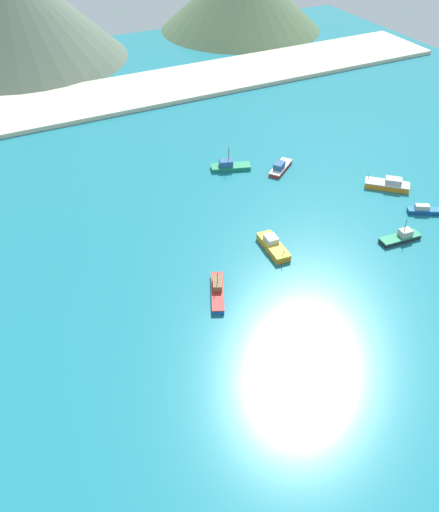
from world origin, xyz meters
name	(u,v)px	position (x,y,z in m)	size (l,w,h in m)	color
ground	(192,271)	(0.00, 30.00, -0.25)	(260.00, 280.00, 0.50)	teal
fishing_boat_1	(425,210)	(50.96, 25.13, 0.72)	(7.37, 5.31, 1.96)	#14478C
fishing_boat_2	(273,246)	(16.28, 28.68, 0.87)	(3.67, 9.11, 2.85)	orange
fishing_boat_3	(217,290)	(1.26, 22.28, 0.75)	(6.08, 9.86, 4.51)	#1E5BA8
fishing_boat_5	(401,237)	(40.10, 20.02, 0.74)	(8.57, 3.17, 4.95)	#232328
fishing_boat_7	(229,166)	(22.99, 59.64, 0.81)	(9.72, 5.83, 5.76)	#198466
fishing_boat_8	(388,184)	(50.65, 36.30, 0.95)	(9.23, 8.77, 2.81)	orange
fishing_boat_9	(280,167)	(33.31, 53.77, 0.81)	(8.43, 7.22, 2.34)	red
beach_strip	(74,103)	(0.00, 112.52, 0.60)	(247.00, 25.99, 1.20)	beige
hill_central	(11,8)	(-5.98, 157.76, 16.72)	(71.51, 71.51, 33.43)	#60705B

